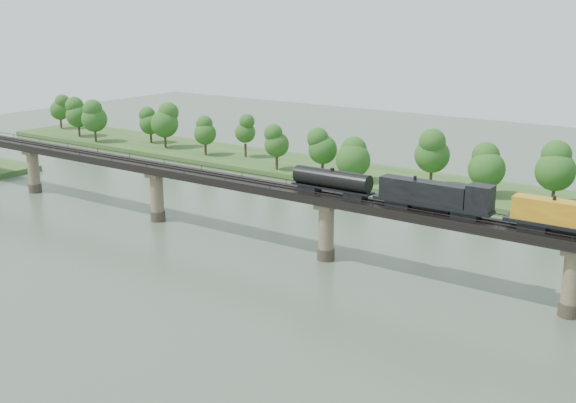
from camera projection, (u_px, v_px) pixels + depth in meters
The scene contains 6 objects.
ground at pixel (208, 319), 99.01m from camera, with size 400.00×400.00×0.00m, color #3E4D3C.
far_bank at pixel (455, 191), 165.62m from camera, with size 300.00×24.00×1.60m, color #2F5120.
bridge at pixel (326, 229), 121.17m from camera, with size 236.00×30.00×11.50m.
bridge_superstructure at pixel (327, 192), 119.53m from camera, with size 220.00×4.90×0.75m.
far_treeline at pixel (415, 155), 164.62m from camera, with size 289.06×17.54×13.60m.
freight_train at pixel (525, 211), 100.56m from camera, with size 76.08×2.96×5.24m.
Camera 1 is at (62.03, -68.02, 41.37)m, focal length 45.00 mm.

